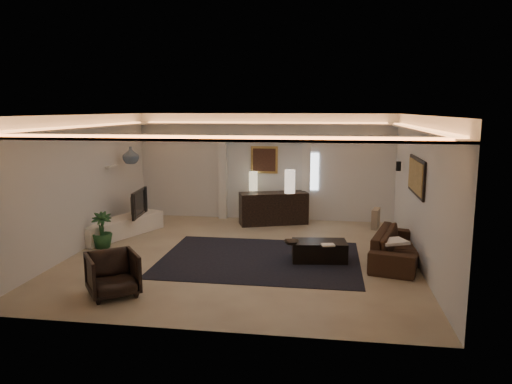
# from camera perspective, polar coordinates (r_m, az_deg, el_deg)

# --- Properties ---
(floor) EXTENTS (7.00, 7.00, 0.00)m
(floor) POSITION_cam_1_polar(r_m,az_deg,el_deg) (10.18, -1.63, -7.49)
(floor) COLOR tan
(floor) RESTS_ON ground
(ceiling) EXTENTS (7.00, 7.00, 0.00)m
(ceiling) POSITION_cam_1_polar(r_m,az_deg,el_deg) (9.73, -1.71, 9.05)
(ceiling) COLOR white
(ceiling) RESTS_ON ground
(wall_back) EXTENTS (7.00, 0.00, 7.00)m
(wall_back) POSITION_cam_1_polar(r_m,az_deg,el_deg) (13.28, 1.00, 2.97)
(wall_back) COLOR silver
(wall_back) RESTS_ON ground
(wall_front) EXTENTS (7.00, 0.00, 7.00)m
(wall_front) POSITION_cam_1_polar(r_m,az_deg,el_deg) (6.50, -7.13, -4.27)
(wall_front) COLOR silver
(wall_front) RESTS_ON ground
(wall_left) EXTENTS (0.00, 7.00, 7.00)m
(wall_left) POSITION_cam_1_polar(r_m,az_deg,el_deg) (11.02, -19.89, 0.98)
(wall_left) COLOR silver
(wall_left) RESTS_ON ground
(wall_right) EXTENTS (0.00, 7.00, 7.00)m
(wall_right) POSITION_cam_1_polar(r_m,az_deg,el_deg) (9.86, 18.78, 0.08)
(wall_right) COLOR silver
(wall_right) RESTS_ON ground
(cove_soffit) EXTENTS (7.00, 7.00, 0.04)m
(cove_soffit) POSITION_cam_1_polar(r_m,az_deg,el_deg) (9.74, -1.70, 7.41)
(cove_soffit) COLOR silver
(cove_soffit) RESTS_ON ceiling
(daylight_slit) EXTENTS (0.25, 0.03, 1.00)m
(daylight_slit) POSITION_cam_1_polar(r_m,az_deg,el_deg) (13.16, 6.83, 2.40)
(daylight_slit) COLOR white
(daylight_slit) RESTS_ON wall_back
(area_rug) EXTENTS (4.00, 3.00, 0.01)m
(area_rug) POSITION_cam_1_polar(r_m,az_deg,el_deg) (9.93, 0.46, -7.90)
(area_rug) COLOR black
(area_rug) RESTS_ON ground
(pilaster_left) EXTENTS (0.22, 0.20, 2.20)m
(pilaster_left) POSITION_cam_1_polar(r_m,az_deg,el_deg) (13.43, -3.93, 1.51)
(pilaster_left) COLOR silver
(pilaster_left) RESTS_ON ground
(pilaster_right) EXTENTS (0.22, 0.20, 2.20)m
(pilaster_right) POSITION_cam_1_polar(r_m,az_deg,el_deg) (13.13, 5.92, 1.30)
(pilaster_right) COLOR silver
(pilaster_right) RESTS_ON ground
(alcove_header) EXTENTS (2.52, 0.20, 0.12)m
(alcove_header) POSITION_cam_1_polar(r_m,az_deg,el_deg) (13.11, 0.95, 6.39)
(alcove_header) COLOR silver
(alcove_header) RESTS_ON wall_back
(painting_frame) EXTENTS (0.74, 0.04, 0.74)m
(painting_frame) POSITION_cam_1_polar(r_m,az_deg,el_deg) (13.23, 0.99, 3.81)
(painting_frame) COLOR tan
(painting_frame) RESTS_ON wall_back
(painting_canvas) EXTENTS (0.62, 0.02, 0.62)m
(painting_canvas) POSITION_cam_1_polar(r_m,az_deg,el_deg) (13.20, 0.97, 3.80)
(painting_canvas) COLOR #4C2D1E
(painting_canvas) RESTS_ON wall_back
(art_panel_frame) EXTENTS (0.04, 1.64, 0.74)m
(art_panel_frame) POSITION_cam_1_polar(r_m,az_deg,el_deg) (10.11, 18.39, 1.76)
(art_panel_frame) COLOR black
(art_panel_frame) RESTS_ON wall_right
(art_panel_gold) EXTENTS (0.02, 1.50, 0.62)m
(art_panel_gold) POSITION_cam_1_polar(r_m,az_deg,el_deg) (10.11, 18.25, 1.77)
(art_panel_gold) COLOR tan
(art_panel_gold) RESTS_ON wall_right
(wall_sconce) EXTENTS (0.12, 0.12, 0.22)m
(wall_sconce) POSITION_cam_1_polar(r_m,az_deg,el_deg) (11.96, 16.44, 2.93)
(wall_sconce) COLOR black
(wall_sconce) RESTS_ON wall_right
(wall_niche) EXTENTS (0.10, 0.55, 0.04)m
(wall_niche) POSITION_cam_1_polar(r_m,az_deg,el_deg) (12.20, -16.60, 2.91)
(wall_niche) COLOR silver
(wall_niche) RESTS_ON wall_left
(console) EXTENTS (1.86, 1.12, 0.89)m
(console) POSITION_cam_1_polar(r_m,az_deg,el_deg) (12.83, 2.08, -2.03)
(console) COLOR black
(console) RESTS_ON ground
(lamp_left) EXTENTS (0.28, 0.28, 0.51)m
(lamp_left) POSITION_cam_1_polar(r_m,az_deg,el_deg) (13.04, -0.33, 1.25)
(lamp_left) COLOR beige
(lamp_left) RESTS_ON console
(lamp_right) EXTENTS (0.30, 0.30, 0.61)m
(lamp_right) POSITION_cam_1_polar(r_m,az_deg,el_deg) (12.66, 4.01, 0.97)
(lamp_right) COLOR #FFE4C6
(lamp_right) RESTS_ON console
(media_ledge) EXTENTS (1.43, 2.37, 0.44)m
(media_ledge) POSITION_cam_1_polar(r_m,az_deg,el_deg) (12.08, -15.58, -3.98)
(media_ledge) COLOR white
(media_ledge) RESTS_ON ground
(tv) EXTENTS (1.13, 0.25, 0.65)m
(tv) POSITION_cam_1_polar(r_m,az_deg,el_deg) (12.11, -14.07, -1.23)
(tv) COLOR black
(tv) RESTS_ON media_ledge
(figurine) EXTENTS (0.19, 0.19, 0.43)m
(figurine) POSITION_cam_1_polar(r_m,az_deg,el_deg) (13.04, -13.60, -1.04)
(figurine) COLOR black
(figurine) RESTS_ON media_ledge
(ginger_jar) EXTENTS (0.41, 0.41, 0.42)m
(ginger_jar) POSITION_cam_1_polar(r_m,az_deg,el_deg) (12.48, -14.54, 4.22)
(ginger_jar) COLOR slate
(ginger_jar) RESTS_ON wall_niche
(plant) EXTENTS (0.59, 0.59, 0.79)m
(plant) POSITION_cam_1_polar(r_m,az_deg,el_deg) (11.16, -17.70, -4.31)
(plant) COLOR #1E4520
(plant) RESTS_ON ground
(sofa) EXTENTS (2.29, 1.36, 0.63)m
(sofa) POSITION_cam_1_polar(r_m,az_deg,el_deg) (10.09, 16.42, -6.21)
(sofa) COLOR brown
(sofa) RESTS_ON ground
(throw_blanket) EXTENTS (0.63, 0.58, 0.06)m
(throw_blanket) POSITION_cam_1_polar(r_m,az_deg,el_deg) (9.54, 15.79, -5.62)
(throw_blanket) COLOR #FFF6CD
(throw_blanket) RESTS_ON sofa
(throw_pillow) EXTENTS (0.24, 0.47, 0.45)m
(throw_pillow) POSITION_cam_1_polar(r_m,az_deg,el_deg) (11.39, 13.92, -3.06)
(throw_pillow) COLOR tan
(throw_pillow) RESTS_ON sofa
(coffee_table) EXTENTS (1.14, 0.70, 0.40)m
(coffee_table) POSITION_cam_1_polar(r_m,az_deg,el_deg) (9.87, 7.46, -6.89)
(coffee_table) COLOR black
(coffee_table) RESTS_ON ground
(bowl) EXTENTS (0.31, 0.31, 0.07)m
(bowl) POSITION_cam_1_polar(r_m,az_deg,el_deg) (9.54, 4.21, -5.91)
(bowl) COLOR black
(bowl) RESTS_ON coffee_table
(magazine) EXTENTS (0.28, 0.23, 0.03)m
(magazine) POSITION_cam_1_polar(r_m,az_deg,el_deg) (9.52, 8.47, -6.15)
(magazine) COLOR white
(magazine) RESTS_ON coffee_table
(armchair) EXTENTS (1.08, 1.09, 0.72)m
(armchair) POSITION_cam_1_polar(r_m,az_deg,el_deg) (8.34, -16.52, -9.27)
(armchair) COLOR #2F261D
(armchair) RESTS_ON ground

